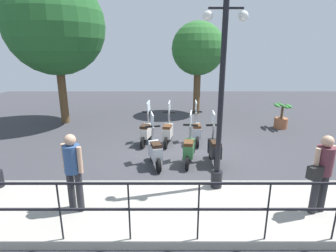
# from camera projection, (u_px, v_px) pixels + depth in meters

# --- Properties ---
(ground_plane) EXTENTS (28.00, 28.00, 0.00)m
(ground_plane) POSITION_uv_depth(u_px,v_px,m) (183.00, 154.00, 8.54)
(ground_plane) COLOR #38383D
(promenade_walkway) EXTENTS (2.20, 20.00, 0.15)m
(promenade_walkway) POSITION_uv_depth(u_px,v_px,m) (192.00, 208.00, 5.49)
(promenade_walkway) COLOR #A39E93
(promenade_walkway) RESTS_ON ground_plane
(fence_railing) EXTENTS (0.04, 16.03, 1.07)m
(fence_railing) POSITION_uv_depth(u_px,v_px,m) (199.00, 201.00, 4.26)
(fence_railing) COLOR black
(fence_railing) RESTS_ON promenade_walkway
(lamp_post_near) EXTENTS (0.26, 0.90, 4.27)m
(lamp_post_near) POSITION_uv_depth(u_px,v_px,m) (220.00, 108.00, 5.68)
(lamp_post_near) COLOR black
(lamp_post_near) RESTS_ON promenade_walkway
(pedestrian_with_bag) EXTENTS (0.46, 0.61, 1.59)m
(pedestrian_with_bag) POSITION_uv_depth(u_px,v_px,m) (322.00, 169.00, 4.97)
(pedestrian_with_bag) COLOR #28282D
(pedestrian_with_bag) RESTS_ON promenade_walkway
(pedestrian_distant) EXTENTS (0.43, 0.45, 1.59)m
(pedestrian_distant) POSITION_uv_depth(u_px,v_px,m) (73.00, 167.00, 5.06)
(pedestrian_distant) COLOR #28282D
(pedestrian_distant) RESTS_ON promenade_walkway
(tree_large) EXTENTS (4.21, 4.21, 6.40)m
(tree_large) POSITION_uv_depth(u_px,v_px,m) (55.00, 26.00, 11.17)
(tree_large) COLOR brown
(tree_large) RESTS_ON ground_plane
(tree_distant) EXTENTS (2.69, 2.69, 4.72)m
(tree_distant) POSITION_uv_depth(u_px,v_px,m) (198.00, 49.00, 13.28)
(tree_distant) COLOR brown
(tree_distant) RESTS_ON ground_plane
(potted_palm) EXTENTS (1.06, 0.66, 1.05)m
(potted_palm) POSITION_uv_depth(u_px,v_px,m) (281.00, 118.00, 11.34)
(potted_palm) COLOR #9E5B3D
(potted_palm) RESTS_ON ground_plane
(scooter_near_0) EXTENTS (1.23, 0.44, 1.54)m
(scooter_near_0) POSITION_uv_depth(u_px,v_px,m) (214.00, 149.00, 7.66)
(scooter_near_0) COLOR black
(scooter_near_0) RESTS_ON ground_plane
(scooter_near_1) EXTENTS (1.22, 0.48, 1.54)m
(scooter_near_1) POSITION_uv_depth(u_px,v_px,m) (189.00, 149.00, 7.67)
(scooter_near_1) COLOR black
(scooter_near_1) RESTS_ON ground_plane
(scooter_near_2) EXTENTS (1.21, 0.53, 1.54)m
(scooter_near_2) POSITION_uv_depth(u_px,v_px,m) (155.00, 151.00, 7.52)
(scooter_near_2) COLOR black
(scooter_near_2) RESTS_ON ground_plane
(scooter_far_0) EXTENTS (1.23, 0.44, 1.54)m
(scooter_far_0) POSITION_uv_depth(u_px,v_px,m) (196.00, 131.00, 9.37)
(scooter_far_0) COLOR black
(scooter_far_0) RESTS_ON ground_plane
(scooter_far_1) EXTENTS (1.23, 0.47, 1.54)m
(scooter_far_1) POSITION_uv_depth(u_px,v_px,m) (168.00, 132.00, 9.29)
(scooter_far_1) COLOR black
(scooter_far_1) RESTS_ON ground_plane
(scooter_far_2) EXTENTS (1.22, 0.50, 1.54)m
(scooter_far_2) POSITION_uv_depth(u_px,v_px,m) (146.00, 132.00, 9.31)
(scooter_far_2) COLOR black
(scooter_far_2) RESTS_ON ground_plane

